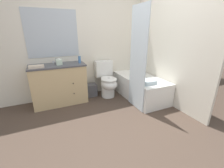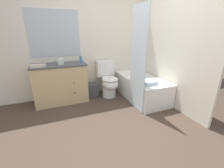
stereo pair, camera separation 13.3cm
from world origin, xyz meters
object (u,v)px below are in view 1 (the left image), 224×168
(vanity_cabinet, at_px, (60,84))
(bathtub, at_px, (140,87))
(sink_faucet, at_px, (56,61))
(soap_dispenser, at_px, (80,59))
(wastebasket, at_px, (91,90))
(tissue_box, at_px, (59,62))
(hand_towel_folded, at_px, (36,67))
(bath_towel_folded, at_px, (148,82))
(toilet, at_px, (107,81))

(vanity_cabinet, xyz_separation_m, bathtub, (1.71, -0.46, -0.18))
(sink_faucet, bearing_deg, soap_dispenser, -25.24)
(vanity_cabinet, distance_m, bathtub, 1.78)
(vanity_cabinet, xyz_separation_m, wastebasket, (0.69, 0.07, -0.28))
(vanity_cabinet, bearing_deg, tissue_box, -8.09)
(vanity_cabinet, distance_m, soap_dispenser, 0.67)
(tissue_box, bearing_deg, sink_faucet, 102.87)
(hand_towel_folded, bearing_deg, tissue_box, 17.70)
(vanity_cabinet, relative_size, wastebasket, 3.74)
(bathtub, relative_size, tissue_box, 10.13)
(tissue_box, xyz_separation_m, bath_towel_folded, (1.55, -0.88, -0.37))
(vanity_cabinet, xyz_separation_m, sink_faucet, (-0.00, 0.18, 0.45))
(toilet, xyz_separation_m, wastebasket, (-0.36, 0.16, -0.23))
(soap_dispenser, xyz_separation_m, hand_towel_folded, (-0.82, -0.11, -0.05))
(vanity_cabinet, relative_size, soap_dispenser, 6.16)
(vanity_cabinet, relative_size, hand_towel_folded, 4.13)
(vanity_cabinet, bearing_deg, sink_faucet, 90.00)
(hand_towel_folded, height_order, bath_towel_folded, hand_towel_folded)
(soap_dispenser, bearing_deg, bath_towel_folded, -36.65)
(vanity_cabinet, relative_size, tissue_box, 7.76)
(soap_dispenser, xyz_separation_m, bath_towel_folded, (1.15, -0.85, -0.39))
(bathtub, distance_m, wastebasket, 1.16)
(sink_faucet, distance_m, bathtub, 1.93)
(wastebasket, xyz_separation_m, bath_towel_folded, (0.91, -0.96, 0.38))
(tissue_box, xyz_separation_m, soap_dispenser, (0.41, -0.03, 0.03))
(toilet, bearing_deg, hand_towel_folded, -177.96)
(sink_faucet, bearing_deg, toilet, -14.35)
(bath_towel_folded, bearing_deg, soap_dispenser, 143.35)
(bathtub, bearing_deg, toilet, 151.03)
(hand_towel_folded, bearing_deg, bath_towel_folded, -20.77)
(sink_faucet, xyz_separation_m, bath_towel_folded, (1.60, -1.07, -0.35))
(hand_towel_folded, bearing_deg, sink_faucet, 40.73)
(soap_dispenser, bearing_deg, wastebasket, 24.11)
(soap_dispenser, bearing_deg, sink_faucet, 154.76)
(sink_faucet, relative_size, tissue_box, 1.02)
(toilet, height_order, wastebasket, toilet)
(vanity_cabinet, xyz_separation_m, bath_towel_folded, (1.60, -0.88, 0.10))
(sink_faucet, height_order, tissue_box, tissue_box)
(toilet, relative_size, tissue_box, 5.80)
(wastebasket, relative_size, soap_dispenser, 1.65)
(hand_towel_folded, distance_m, bath_towel_folded, 2.13)
(toilet, bearing_deg, bath_towel_folded, -55.49)
(vanity_cabinet, relative_size, sink_faucet, 7.63)
(wastebasket, distance_m, hand_towel_folded, 1.29)
(toilet, height_order, bath_towel_folded, toilet)
(vanity_cabinet, height_order, wastebasket, vanity_cabinet)
(bathtub, bearing_deg, vanity_cabinet, 165.11)
(toilet, xyz_separation_m, bath_towel_folded, (0.55, -0.80, 0.15))
(sink_faucet, xyz_separation_m, tissue_box, (0.04, -0.19, 0.02))
(tissue_box, height_order, soap_dispenser, soap_dispenser)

